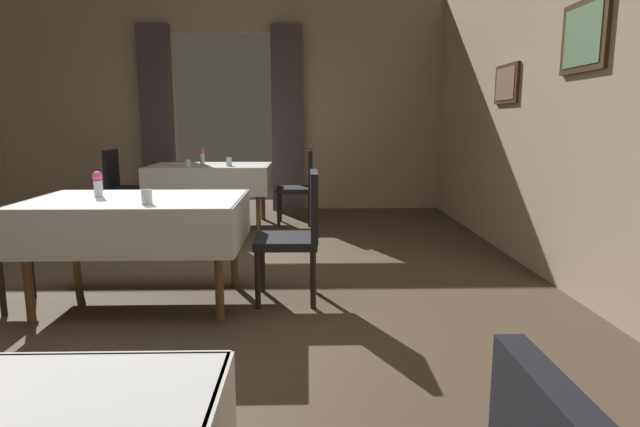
% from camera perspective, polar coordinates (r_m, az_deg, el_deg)
% --- Properties ---
extents(ground, '(10.08, 10.08, 0.00)m').
position_cam_1_polar(ground, '(3.96, -19.22, -9.41)').
color(ground, '#4C3D2D').
extents(wall_right, '(0.16, 8.40, 3.00)m').
position_cam_1_polar(wall_right, '(4.08, 28.61, 11.95)').
color(wall_right, tan).
rests_on(wall_right, ground).
extents(wall_back, '(6.40, 0.27, 3.00)m').
position_cam_1_polar(wall_back, '(7.83, -10.43, 11.58)').
color(wall_back, tan).
rests_on(wall_back, ground).
extents(dining_table_mid, '(1.45, 0.94, 0.75)m').
position_cam_1_polar(dining_table_mid, '(3.87, -19.14, 0.08)').
color(dining_table_mid, brown).
rests_on(dining_table_mid, ground).
extents(dining_table_far, '(1.46, 0.92, 0.75)m').
position_cam_1_polar(dining_table_far, '(6.63, -11.81, 4.29)').
color(dining_table_far, brown).
rests_on(dining_table_far, ground).
extents(chair_mid_right, '(0.44, 0.44, 0.93)m').
position_cam_1_polar(chair_mid_right, '(3.74, -2.44, -1.78)').
color(chair_mid_right, black).
rests_on(chair_mid_right, ground).
extents(chair_far_right, '(0.44, 0.44, 0.93)m').
position_cam_1_polar(chair_far_right, '(6.56, -2.08, 3.30)').
color(chair_far_right, black).
rests_on(chair_far_right, ground).
extents(chair_far_left, '(0.44, 0.44, 0.93)m').
position_cam_1_polar(chair_far_left, '(7.00, -20.70, 3.08)').
color(chair_far_left, black).
rests_on(chair_far_left, ground).
extents(flower_vase_mid, '(0.07, 0.07, 0.18)m').
position_cam_1_polar(flower_vase_mid, '(4.02, -22.94, 3.06)').
color(flower_vase_mid, silver).
rests_on(flower_vase_mid, dining_table_mid).
extents(glass_mid_b, '(0.07, 0.07, 0.09)m').
position_cam_1_polar(glass_mid_b, '(3.56, -18.27, 1.74)').
color(glass_mid_b, silver).
rests_on(glass_mid_b, dining_table_mid).
extents(flower_vase_far, '(0.07, 0.07, 0.20)m').
position_cam_1_polar(flower_vase_far, '(6.71, -12.66, 6.15)').
color(flower_vase_far, silver).
rests_on(flower_vase_far, dining_table_far).
extents(glass_far_b, '(0.07, 0.07, 0.10)m').
position_cam_1_polar(glass_far_b, '(6.41, -9.83, 5.57)').
color(glass_far_b, silver).
rests_on(glass_far_b, dining_table_far).
extents(glass_far_c, '(0.07, 0.07, 0.08)m').
position_cam_1_polar(glass_far_c, '(6.41, -14.12, 5.34)').
color(glass_far_c, silver).
rests_on(glass_far_c, dining_table_far).
extents(plate_far_d, '(0.23, 0.23, 0.01)m').
position_cam_1_polar(plate_far_d, '(6.95, -15.22, 5.33)').
color(plate_far_d, white).
rests_on(plate_far_d, dining_table_far).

